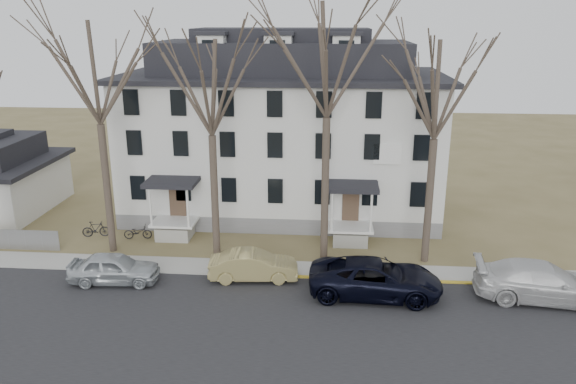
# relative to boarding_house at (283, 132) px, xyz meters

# --- Properties ---
(ground) EXTENTS (120.00, 120.00, 0.00)m
(ground) POSITION_rel_boarding_house_xyz_m (2.00, -17.95, -5.38)
(ground) COLOR brown
(ground) RESTS_ON ground
(main_road) EXTENTS (120.00, 10.00, 0.04)m
(main_road) POSITION_rel_boarding_house_xyz_m (2.00, -15.95, -5.38)
(main_road) COLOR #27272A
(main_road) RESTS_ON ground
(far_sidewalk) EXTENTS (120.00, 2.00, 0.08)m
(far_sidewalk) POSITION_rel_boarding_house_xyz_m (2.00, -9.95, -5.38)
(far_sidewalk) COLOR #A09F97
(far_sidewalk) RESTS_ON ground
(yellow_curb) EXTENTS (14.00, 0.25, 0.06)m
(yellow_curb) POSITION_rel_boarding_house_xyz_m (7.00, -10.85, -5.38)
(yellow_curb) COLOR gold
(yellow_curb) RESTS_ON ground
(boarding_house) EXTENTS (20.80, 12.36, 12.05)m
(boarding_house) POSITION_rel_boarding_house_xyz_m (0.00, 0.00, 0.00)
(boarding_house) COLOR slate
(boarding_house) RESTS_ON ground
(tree_far_left) EXTENTS (8.40, 8.40, 13.72)m
(tree_far_left) POSITION_rel_boarding_house_xyz_m (-9.00, -8.15, 4.96)
(tree_far_left) COLOR #473B31
(tree_far_left) RESTS_ON ground
(tree_mid_left) EXTENTS (7.80, 7.80, 12.74)m
(tree_mid_left) POSITION_rel_boarding_house_xyz_m (-3.00, -8.15, 4.22)
(tree_mid_left) COLOR #473B31
(tree_mid_left) RESTS_ON ground
(tree_center) EXTENTS (9.00, 9.00, 14.70)m
(tree_center) POSITION_rel_boarding_house_xyz_m (3.00, -8.15, 5.71)
(tree_center) COLOR #473B31
(tree_center) RESTS_ON ground
(tree_mid_right) EXTENTS (7.80, 7.80, 12.74)m
(tree_mid_right) POSITION_rel_boarding_house_xyz_m (8.50, -8.15, 4.22)
(tree_mid_right) COLOR #473B31
(tree_mid_right) RESTS_ON ground
(car_silver) EXTENTS (4.56, 2.08, 1.52)m
(car_silver) POSITION_rel_boarding_house_xyz_m (-7.36, -12.10, -4.62)
(car_silver) COLOR silver
(car_silver) RESTS_ON ground
(car_tan) EXTENTS (4.59, 1.97, 1.47)m
(car_tan) POSITION_rel_boarding_house_xyz_m (-0.49, -11.19, -4.64)
(car_tan) COLOR #A09256
(car_tan) RESTS_ON ground
(car_navy) EXTENTS (6.39, 3.15, 1.74)m
(car_navy) POSITION_rel_boarding_house_xyz_m (5.52, -12.41, -4.51)
(car_navy) COLOR black
(car_navy) RESTS_ON ground
(car_white) EXTENTS (6.37, 3.11, 1.78)m
(car_white) POSITION_rel_boarding_house_xyz_m (13.26, -12.22, -4.49)
(car_white) COLOR silver
(car_white) RESTS_ON ground
(bicycle_left) EXTENTS (1.72, 0.79, 0.87)m
(bicycle_left) POSITION_rel_boarding_house_xyz_m (-8.12, -6.42, -4.94)
(bicycle_left) COLOR black
(bicycle_left) RESTS_ON ground
(bicycle_right) EXTENTS (1.68, 0.78, 0.97)m
(bicycle_right) POSITION_rel_boarding_house_xyz_m (-10.75, -6.30, -4.89)
(bicycle_right) COLOR black
(bicycle_right) RESTS_ON ground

